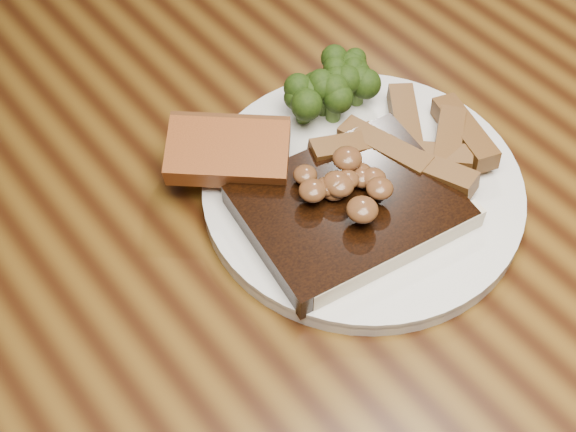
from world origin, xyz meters
The scene contains 9 objects.
dining_table centered at (0.00, 0.00, 0.66)m, with size 1.60×0.90×0.75m.
chair_far centered at (0.01, 0.64, 0.54)m, with size 0.51×0.51×0.98m.
plate centered at (0.07, -0.01, 0.76)m, with size 0.26×0.26×0.01m, color silver.
steak centered at (0.04, -0.03, 0.77)m, with size 0.16×0.12×0.02m, color black.
steak_bone centered at (0.04, -0.09, 0.77)m, with size 0.16×0.01×0.02m, color beige.
mushroom_pile centered at (0.04, -0.02, 0.80)m, with size 0.07×0.07×0.03m, color brown, non-canonical shape.
garlic_bread centered at (-0.01, 0.06, 0.77)m, with size 0.10×0.05×0.02m, color #93471A.
potato_wedges centered at (0.13, -0.01, 0.77)m, with size 0.11×0.11×0.02m, color brown, non-canonical shape.
broccoli_cluster centered at (0.11, 0.07, 0.78)m, with size 0.07×0.07×0.04m, color #22360C, non-canonical shape.
Camera 1 is at (-0.24, -0.30, 1.27)m, focal length 50.00 mm.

